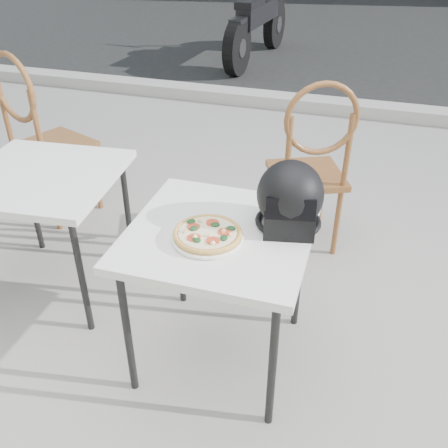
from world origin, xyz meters
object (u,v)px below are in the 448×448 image
(cafe_table_side, at_px, (43,185))
(cafe_chair_side, at_px, (38,129))
(motorcycle, at_px, (258,23))
(pizza, at_px, (208,233))
(cafe_chair_main, at_px, (312,160))
(cafe_table_main, at_px, (220,243))
(helmet, at_px, (290,199))
(plate, at_px, (208,238))

(cafe_table_side, relative_size, cafe_chair_side, 0.71)
(cafe_table_side, distance_m, motorcycle, 4.93)
(pizza, distance_m, motorcycle, 5.34)
(cafe_chair_main, relative_size, cafe_chair_side, 0.96)
(motorcycle, bearing_deg, cafe_table_main, -73.06)
(cafe_table_side, bearing_deg, pizza, -17.29)
(cafe_table_main, height_order, pizza, pizza)
(cafe_table_side, bearing_deg, helmet, -4.91)
(helmet, relative_size, cafe_chair_side, 0.30)
(cafe_chair_side, height_order, motorcycle, cafe_chair_side)
(pizza, height_order, cafe_table_side, pizza)
(pizza, relative_size, helmet, 0.91)
(cafe_table_main, bearing_deg, cafe_chair_main, 76.95)
(helmet, distance_m, motorcycle, 5.22)
(pizza, bearing_deg, plate, -100.15)
(helmet, distance_m, cafe_chair_main, 0.88)
(cafe_chair_main, bearing_deg, plate, 52.50)
(cafe_chair_side, bearing_deg, cafe_chair_main, -154.43)
(helmet, xyz_separation_m, cafe_chair_main, (-0.03, 0.85, -0.22))
(cafe_chair_main, height_order, cafe_table_side, cafe_chair_main)
(pizza, bearing_deg, motorcycle, 101.90)
(plate, height_order, pizza, pizza)
(plate, height_order, motorcycle, motorcycle)
(pizza, xyz_separation_m, cafe_chair_main, (0.25, 1.04, -0.13))
(cafe_table_main, relative_size, pizza, 2.46)
(motorcycle, bearing_deg, cafe_table_side, -83.74)
(helmet, bearing_deg, cafe_chair_main, 79.93)
(cafe_chair_main, relative_size, motorcycle, 0.48)
(plate, bearing_deg, motorcycle, 101.90)
(pizza, xyz_separation_m, cafe_chair_side, (-1.42, 0.93, -0.10))
(cafe_chair_main, distance_m, cafe_table_side, 1.42)
(plate, bearing_deg, cafe_chair_side, 146.92)
(cafe_chair_main, distance_m, motorcycle, 4.39)
(cafe_table_side, bearing_deg, cafe_chair_main, 31.66)
(helmet, relative_size, cafe_table_side, 0.42)
(cafe_table_main, distance_m, helmet, 0.33)
(pizza, bearing_deg, cafe_chair_main, 76.61)
(cafe_table_main, distance_m, plate, 0.10)
(plate, bearing_deg, helmet, 35.00)
(helmet, xyz_separation_m, cafe_chair_side, (-1.70, 0.73, -0.19))
(cafe_table_side, bearing_deg, cafe_table_main, -12.89)
(cafe_table_main, xyz_separation_m, plate, (-0.02, -0.07, 0.07))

